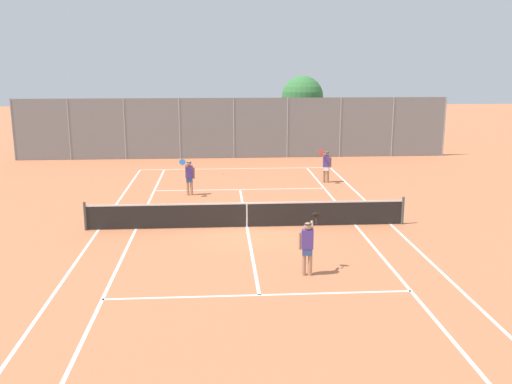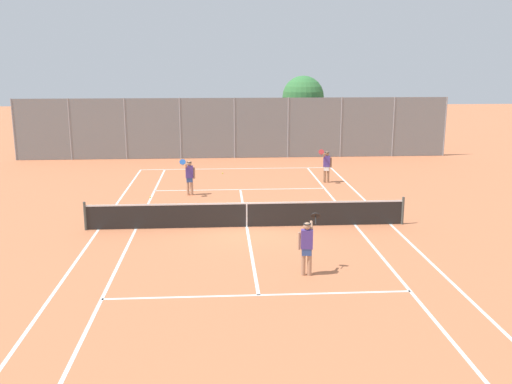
# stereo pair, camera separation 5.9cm
# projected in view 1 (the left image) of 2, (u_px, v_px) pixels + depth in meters

# --- Properties ---
(ground_plane) EXTENTS (120.00, 120.00, 0.00)m
(ground_plane) POSITION_uv_depth(u_px,v_px,m) (247.00, 227.00, 21.41)
(ground_plane) COLOR #C67047
(court_line_markings) EXTENTS (11.10, 23.90, 0.01)m
(court_line_markings) POSITION_uv_depth(u_px,v_px,m) (247.00, 227.00, 21.41)
(court_line_markings) COLOR silver
(court_line_markings) RESTS_ON ground
(tennis_net) EXTENTS (12.00, 0.10, 1.07)m
(tennis_net) POSITION_uv_depth(u_px,v_px,m) (247.00, 214.00, 21.30)
(tennis_net) COLOR #474C47
(tennis_net) RESTS_ON ground
(player_near_side) EXTENTS (0.73, 0.72, 1.77)m
(player_near_side) POSITION_uv_depth(u_px,v_px,m) (307.00, 245.00, 16.42)
(player_near_side) COLOR tan
(player_near_side) RESTS_ON ground
(player_far_left) EXTENTS (0.67, 0.73, 1.77)m
(player_far_left) POSITION_uv_depth(u_px,v_px,m) (189.00, 176.00, 26.28)
(player_far_left) COLOR tan
(player_far_left) RESTS_ON ground
(player_far_right) EXTENTS (0.78, 0.71, 1.77)m
(player_far_right) POSITION_uv_depth(u_px,v_px,m) (326.00, 165.00, 29.05)
(player_far_right) COLOR #936B4C
(player_far_right) RESTS_ON ground
(loose_tennis_ball_0) EXTENTS (0.07, 0.07, 0.07)m
(loose_tennis_ball_0) POSITION_uv_depth(u_px,v_px,m) (222.00, 173.00, 31.46)
(loose_tennis_ball_0) COLOR #D1DB33
(loose_tennis_ball_0) RESTS_ON ground
(loose_tennis_ball_1) EXTENTS (0.07, 0.07, 0.07)m
(loose_tennis_ball_1) POSITION_uv_depth(u_px,v_px,m) (150.00, 197.00, 25.94)
(loose_tennis_ball_1) COLOR #D1DB33
(loose_tennis_ball_1) RESTS_ON ground
(back_fence) EXTENTS (27.50, 0.08, 3.84)m
(back_fence) POSITION_uv_depth(u_px,v_px,m) (234.00, 128.00, 36.18)
(back_fence) COLOR gray
(back_fence) RESTS_ON ground
(tree_behind_left) EXTENTS (2.78, 2.78, 5.14)m
(tree_behind_left) POSITION_uv_depth(u_px,v_px,m) (302.00, 98.00, 38.19)
(tree_behind_left) COLOR brown
(tree_behind_left) RESTS_ON ground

